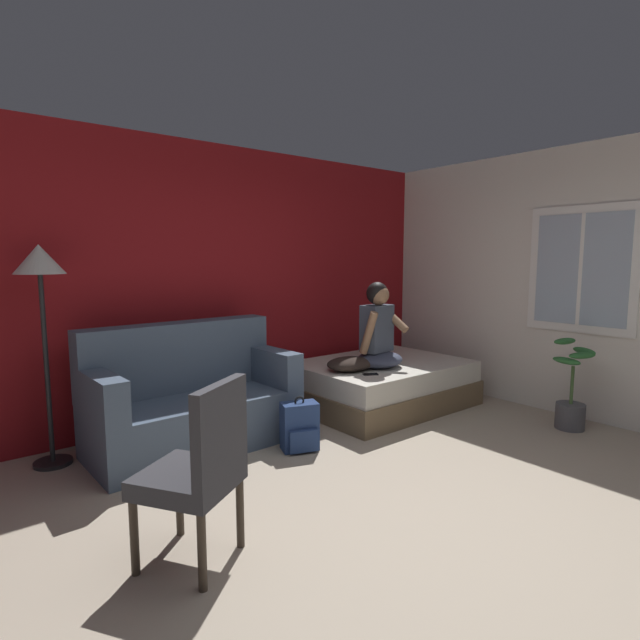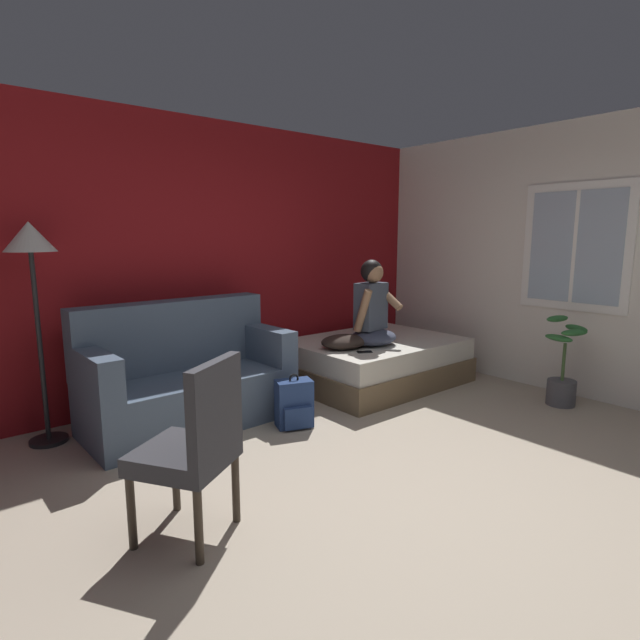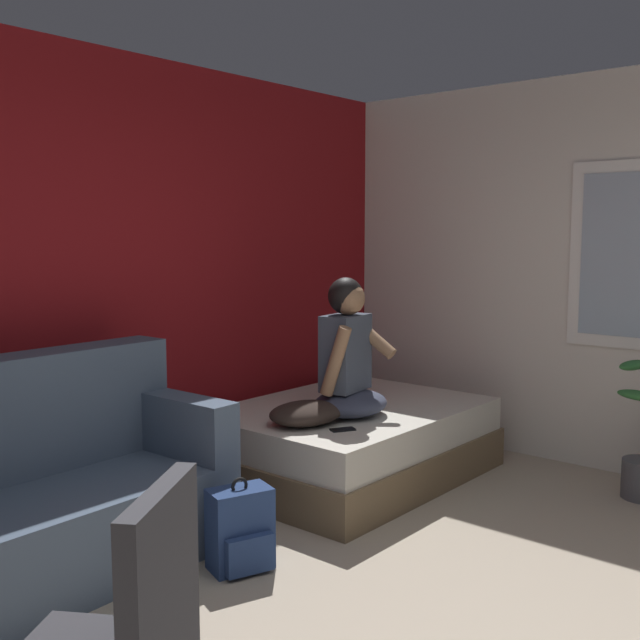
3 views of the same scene
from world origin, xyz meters
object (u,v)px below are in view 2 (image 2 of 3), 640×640
at_px(cell_phone, 365,352).
at_px(backpack, 294,404).
at_px(couch, 186,378).
at_px(side_chair, 195,443).
at_px(throw_pillow, 344,342).
at_px(bed, 375,361).
at_px(potted_plant, 563,374).
at_px(person_seated, 372,311).
at_px(floor_lamp, 31,259).

bearing_deg(cell_phone, backpack, 125.93).
relative_size(couch, side_chair, 1.75).
bearing_deg(throw_pillow, cell_phone, -81.32).
relative_size(bed, throw_pillow, 3.77).
height_order(couch, cell_phone, couch).
xyz_separation_m(couch, backpack, (0.65, -0.67, -0.20)).
distance_m(backpack, potted_plant, 2.58).
bearing_deg(backpack, side_chair, -145.23).
distance_m(person_seated, potted_plant, 1.91).
bearing_deg(bed, cell_phone, -145.56).
distance_m(throw_pillow, floor_lamp, 2.79).
distance_m(couch, potted_plant, 3.48).
bearing_deg(throw_pillow, person_seated, -7.79).
distance_m(side_chair, potted_plant, 3.64).
height_order(person_seated, cell_phone, person_seated).
bearing_deg(backpack, bed, 17.92).
height_order(backpack, potted_plant, potted_plant).
xyz_separation_m(side_chair, backpack, (1.34, 0.93, -0.34)).
height_order(person_seated, floor_lamp, floor_lamp).
bearing_deg(bed, potted_plant, -63.39).
xyz_separation_m(throw_pillow, potted_plant, (1.39, -1.55, -0.25)).
bearing_deg(potted_plant, bed, 116.61).
bearing_deg(cell_phone, side_chair, 143.57).
height_order(backpack, cell_phone, cell_phone).
xyz_separation_m(backpack, cell_phone, (0.94, 0.11, 0.29)).
xyz_separation_m(cell_phone, floor_lamp, (-2.61, 0.85, 0.94)).
relative_size(bed, cell_phone, 12.55).
bearing_deg(couch, person_seated, -10.55).
relative_size(throw_pillow, potted_plant, 0.56).
distance_m(person_seated, backpack, 1.44).
bearing_deg(cell_phone, potted_plant, -105.04).
bearing_deg(floor_lamp, potted_plant, -28.53).
bearing_deg(cell_phone, person_seated, -27.52).
bearing_deg(backpack, cell_phone, 7.00).
height_order(floor_lamp, potted_plant, floor_lamp).
xyz_separation_m(couch, throw_pillow, (1.55, -0.31, 0.16)).
bearing_deg(bed, person_seated, -144.28).
bearing_deg(floor_lamp, couch, -16.05).
bearing_deg(potted_plant, couch, 147.67).
distance_m(couch, person_seated, 1.98).
distance_m(backpack, floor_lamp, 2.30).
bearing_deg(cell_phone, floor_lamp, 100.85).
bearing_deg(couch, throw_pillow, -11.17).
height_order(backpack, floor_lamp, floor_lamp).
distance_m(backpack, throw_pillow, 1.03).
bearing_deg(couch, potted_plant, -32.33).
bearing_deg(person_seated, bed, 35.72).
bearing_deg(side_chair, person_seated, 25.79).
height_order(person_seated, backpack, person_seated).
bearing_deg(person_seated, throw_pillow, 172.21).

